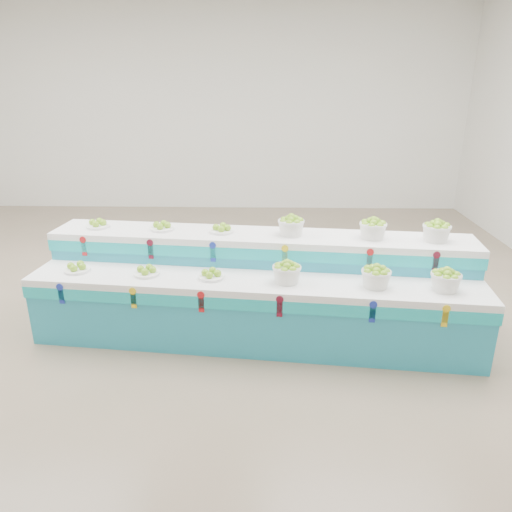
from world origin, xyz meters
name	(u,v)px	position (x,y,z in m)	size (l,w,h in m)	color
ground	(176,315)	(0.00, 0.00, 0.00)	(10.00, 10.00, 0.00)	#776953
back_wall	(216,110)	(0.00, 5.00, 2.00)	(10.00, 10.00, 0.00)	silver
display_stand	(256,288)	(0.94, -0.37, 0.51)	(4.52, 1.16, 1.02)	teal
plate_lower_left	(77,267)	(-0.89, -0.46, 0.77)	(0.26, 0.26, 0.10)	white
plate_lower_mid	(146,270)	(-0.16, -0.54, 0.77)	(0.26, 0.26, 0.10)	white
plate_lower_right	(211,273)	(0.51, -0.61, 0.77)	(0.26, 0.26, 0.10)	white
basket_lower_left	(287,272)	(1.24, -0.68, 0.82)	(0.28, 0.28, 0.21)	silver
basket_lower_mid	(376,276)	(2.08, -0.77, 0.82)	(0.28, 0.28, 0.21)	silver
basket_lower_right	(446,280)	(2.70, -0.84, 0.82)	(0.28, 0.28, 0.21)	silver
plate_upper_left	(97,223)	(-0.83, 0.10, 1.07)	(0.26, 0.26, 0.10)	white
plate_upper_mid	(162,226)	(-0.10, 0.02, 1.07)	(0.26, 0.26, 0.10)	white
plate_upper_right	(222,228)	(0.56, -0.05, 1.07)	(0.26, 0.26, 0.10)	white
basket_upper_left	(291,226)	(1.30, -0.13, 1.12)	(0.28, 0.28, 0.21)	silver
basket_upper_mid	(373,229)	(2.14, -0.21, 1.12)	(0.28, 0.28, 0.21)	silver
basket_upper_right	(436,231)	(2.76, -0.28, 1.12)	(0.28, 0.28, 0.21)	silver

